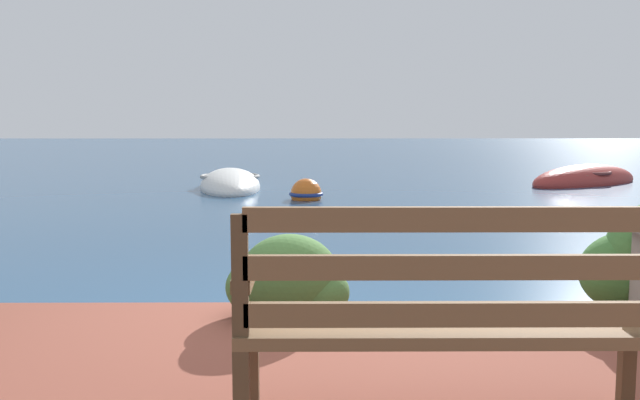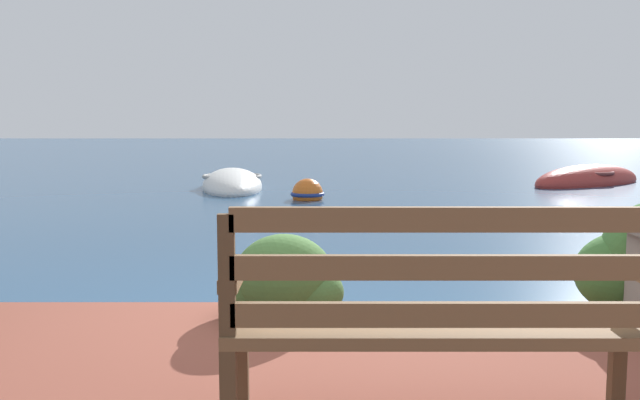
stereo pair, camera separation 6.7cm
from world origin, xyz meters
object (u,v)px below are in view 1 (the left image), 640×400
park_bench (453,314)px  mooring_buoy (306,194)px  rowboat_mid (585,181)px  rowboat_nearest (230,185)px

park_bench → mooring_buoy: bearing=87.5°
rowboat_mid → rowboat_nearest: bearing=-28.5°
rowboat_nearest → mooring_buoy: size_ratio=5.69×
rowboat_mid → mooring_buoy: (-5.92, -2.73, 0.03)m
mooring_buoy → park_bench: bearing=-85.9°
park_bench → mooring_buoy: 9.72m
mooring_buoy → rowboat_nearest: bearing=129.0°
park_bench → rowboat_nearest: bearing=94.4°
rowboat_nearest → mooring_buoy: rowboat_nearest is taller
park_bench → rowboat_nearest: park_bench is taller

